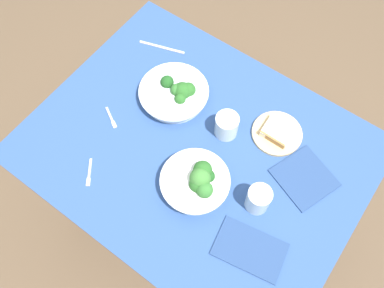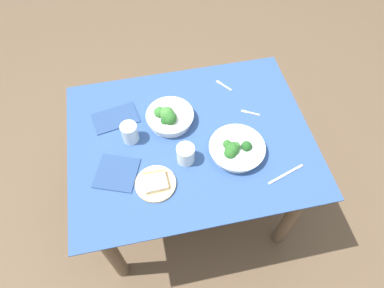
{
  "view_description": "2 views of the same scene",
  "coord_description": "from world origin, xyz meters",
  "px_view_note": "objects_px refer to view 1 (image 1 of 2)",
  "views": [
    {
      "loc": [
        0.35,
        -0.51,
        1.97
      ],
      "look_at": [
        -0.02,
        -0.0,
        0.73
      ],
      "focal_mm": 37.96,
      "sensor_mm": 36.0,
      "label": 1
    },
    {
      "loc": [
        0.18,
        0.9,
        2.04
      ],
      "look_at": [
        0.0,
        0.05,
        0.73
      ],
      "focal_mm": 32.17,
      "sensor_mm": 36.0,
      "label": 2
    }
  ],
  "objects_px": {
    "broccoli_bowl_far": "(175,93)",
    "fork_by_far_bowl": "(111,119)",
    "bread_side_plate": "(277,133)",
    "napkin_folded_upper": "(250,249)",
    "napkin_folded_lower": "(304,178)",
    "water_glass_center": "(227,125)",
    "fork_by_near_bowl": "(89,174)",
    "water_glass_side": "(258,199)",
    "table_knife_left": "(162,47)",
    "broccoli_bowl_near": "(197,182)"
  },
  "relations": [
    {
      "from": "broccoli_bowl_far",
      "to": "fork_by_far_bowl",
      "type": "distance_m",
      "value": 0.25
    },
    {
      "from": "bread_side_plate",
      "to": "napkin_folded_upper",
      "type": "bearing_deg",
      "value": -70.68
    },
    {
      "from": "napkin_folded_lower",
      "to": "water_glass_center",
      "type": "bearing_deg",
      "value": -178.52
    },
    {
      "from": "fork_by_near_bowl",
      "to": "water_glass_side",
      "type": "bearing_deg",
      "value": 78.74
    },
    {
      "from": "napkin_folded_upper",
      "to": "napkin_folded_lower",
      "type": "bearing_deg",
      "value": 86.04
    },
    {
      "from": "broccoli_bowl_far",
      "to": "table_knife_left",
      "type": "relative_size",
      "value": 1.36
    },
    {
      "from": "water_glass_side",
      "to": "napkin_folded_upper",
      "type": "height_order",
      "value": "water_glass_side"
    },
    {
      "from": "water_glass_side",
      "to": "napkin_folded_upper",
      "type": "bearing_deg",
      "value": -65.69
    },
    {
      "from": "water_glass_center",
      "to": "napkin_folded_lower",
      "type": "height_order",
      "value": "water_glass_center"
    },
    {
      "from": "fork_by_far_bowl",
      "to": "water_glass_center",
      "type": "bearing_deg",
      "value": 57.28
    },
    {
      "from": "napkin_folded_lower",
      "to": "broccoli_bowl_far",
      "type": "bearing_deg",
      "value": 179.67
    },
    {
      "from": "table_knife_left",
      "to": "broccoli_bowl_far",
      "type": "bearing_deg",
      "value": 122.09
    },
    {
      "from": "water_glass_side",
      "to": "table_knife_left",
      "type": "relative_size",
      "value": 0.52
    },
    {
      "from": "bread_side_plate",
      "to": "fork_by_far_bowl",
      "type": "height_order",
      "value": "bread_side_plate"
    },
    {
      "from": "fork_by_far_bowl",
      "to": "napkin_folded_upper",
      "type": "bearing_deg",
      "value": 19.79
    },
    {
      "from": "broccoli_bowl_near",
      "to": "water_glass_side",
      "type": "distance_m",
      "value": 0.2
    },
    {
      "from": "broccoli_bowl_near",
      "to": "water_glass_side",
      "type": "relative_size",
      "value": 2.33
    },
    {
      "from": "fork_by_far_bowl",
      "to": "broccoli_bowl_far",
      "type": "bearing_deg",
      "value": 86.33
    },
    {
      "from": "table_knife_left",
      "to": "water_glass_side",
      "type": "bearing_deg",
      "value": 134.97
    },
    {
      "from": "napkin_folded_lower",
      "to": "table_knife_left",
      "type": "bearing_deg",
      "value": 167.69
    },
    {
      "from": "bread_side_plate",
      "to": "water_glass_side",
      "type": "relative_size",
      "value": 1.81
    },
    {
      "from": "bread_side_plate",
      "to": "fork_by_far_bowl",
      "type": "bearing_deg",
      "value": -150.24
    },
    {
      "from": "water_glass_center",
      "to": "napkin_folded_lower",
      "type": "xyz_separation_m",
      "value": [
        0.31,
        0.01,
        -0.04
      ]
    },
    {
      "from": "water_glass_center",
      "to": "napkin_folded_upper",
      "type": "bearing_deg",
      "value": -45.89
    },
    {
      "from": "fork_by_far_bowl",
      "to": "napkin_folded_lower",
      "type": "relative_size",
      "value": 0.49
    },
    {
      "from": "fork_by_near_bowl",
      "to": "table_knife_left",
      "type": "bearing_deg",
      "value": 156.8
    },
    {
      "from": "water_glass_side",
      "to": "fork_by_far_bowl",
      "type": "xyz_separation_m",
      "value": [
        -0.59,
        -0.03,
        -0.05
      ]
    },
    {
      "from": "water_glass_side",
      "to": "napkin_folded_upper",
      "type": "relative_size",
      "value": 0.46
    },
    {
      "from": "broccoli_bowl_near",
      "to": "napkin_folded_lower",
      "type": "bearing_deg",
      "value": 40.4
    },
    {
      "from": "table_knife_left",
      "to": "fork_by_far_bowl",
      "type": "bearing_deg",
      "value": 80.38
    },
    {
      "from": "broccoli_bowl_far",
      "to": "napkin_folded_upper",
      "type": "xyz_separation_m",
      "value": [
        0.52,
        -0.31,
        -0.03
      ]
    },
    {
      "from": "broccoli_bowl_near",
      "to": "table_knife_left",
      "type": "xyz_separation_m",
      "value": [
        -0.45,
        0.39,
        -0.04
      ]
    },
    {
      "from": "fork_by_far_bowl",
      "to": "table_knife_left",
      "type": "relative_size",
      "value": 0.46
    },
    {
      "from": "water_glass_center",
      "to": "table_knife_left",
      "type": "bearing_deg",
      "value": 158.12
    },
    {
      "from": "fork_by_far_bowl",
      "to": "fork_by_near_bowl",
      "type": "relative_size",
      "value": 1.01
    },
    {
      "from": "broccoli_bowl_near",
      "to": "napkin_folded_lower",
      "type": "distance_m",
      "value": 0.36
    },
    {
      "from": "fork_by_near_bowl",
      "to": "table_knife_left",
      "type": "height_order",
      "value": "same"
    },
    {
      "from": "broccoli_bowl_far",
      "to": "napkin_folded_upper",
      "type": "distance_m",
      "value": 0.6
    },
    {
      "from": "water_glass_side",
      "to": "fork_by_far_bowl",
      "type": "relative_size",
      "value": 1.12
    },
    {
      "from": "bread_side_plate",
      "to": "fork_by_near_bowl",
      "type": "distance_m",
      "value": 0.66
    },
    {
      "from": "broccoli_bowl_near",
      "to": "table_knife_left",
      "type": "height_order",
      "value": "broccoli_bowl_near"
    },
    {
      "from": "fork_by_far_bowl",
      "to": "fork_by_near_bowl",
      "type": "bearing_deg",
      "value": -39.88
    },
    {
      "from": "broccoli_bowl_near",
      "to": "fork_by_far_bowl",
      "type": "bearing_deg",
      "value": 175.97
    },
    {
      "from": "water_glass_center",
      "to": "fork_by_near_bowl",
      "type": "relative_size",
      "value": 1.04
    },
    {
      "from": "bread_side_plate",
      "to": "fork_by_near_bowl",
      "type": "relative_size",
      "value": 2.05
    },
    {
      "from": "fork_by_near_bowl",
      "to": "napkin_folded_lower",
      "type": "bearing_deg",
      "value": 88.37
    },
    {
      "from": "table_knife_left",
      "to": "napkin_folded_upper",
      "type": "bearing_deg",
      "value": 128.69
    },
    {
      "from": "water_glass_side",
      "to": "broccoli_bowl_far",
      "type": "bearing_deg",
      "value": 159.12
    },
    {
      "from": "broccoli_bowl_far",
      "to": "fork_by_near_bowl",
      "type": "xyz_separation_m",
      "value": [
        -0.05,
        -0.41,
        -0.03
      ]
    },
    {
      "from": "water_glass_side",
      "to": "table_knife_left",
      "type": "distance_m",
      "value": 0.72
    }
  ]
}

